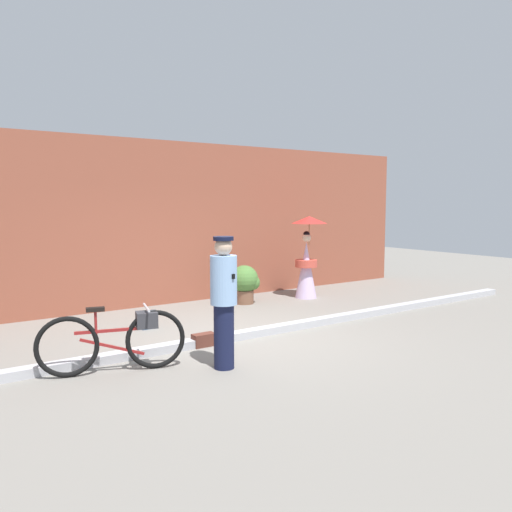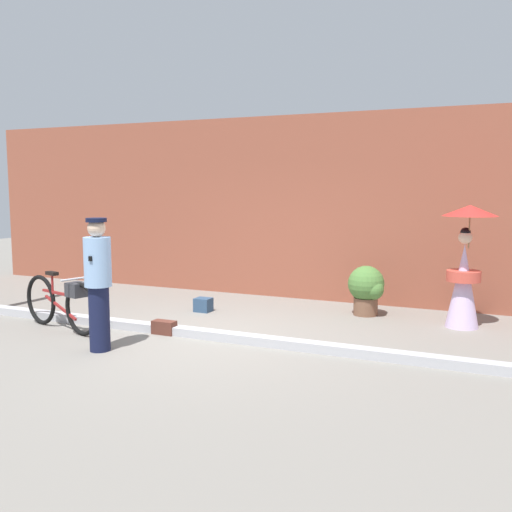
{
  "view_description": "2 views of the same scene",
  "coord_description": "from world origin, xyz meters",
  "px_view_note": "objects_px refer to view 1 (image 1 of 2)",
  "views": [
    {
      "loc": [
        -4.31,
        -6.64,
        2.11
      ],
      "look_at": [
        0.7,
        0.52,
        1.22
      ],
      "focal_mm": 36.57,
      "sensor_mm": 36.0,
      "label": 1
    },
    {
      "loc": [
        3.84,
        -6.83,
        2.08
      ],
      "look_at": [
        0.61,
        0.37,
        1.13
      ],
      "focal_mm": 40.69,
      "sensor_mm": 36.0,
      "label": 2
    }
  ],
  "objects_px": {
    "person_with_parasol": "(307,257)",
    "backpack_on_pavement": "(147,321)",
    "person_officer": "(224,299)",
    "backpack_spare": "(204,340)",
    "bicycle_near_officer": "(117,339)",
    "potted_plant_by_door": "(245,282)"
  },
  "relations": [
    {
      "from": "person_officer",
      "to": "backpack_on_pavement",
      "type": "xyz_separation_m",
      "value": [
        0.06,
        2.57,
        -0.78
      ]
    },
    {
      "from": "backpack_spare",
      "to": "backpack_on_pavement",
      "type": "bearing_deg",
      "value": 98.46
    },
    {
      "from": "backpack_on_pavement",
      "to": "backpack_spare",
      "type": "height_order",
      "value": "backpack_on_pavement"
    },
    {
      "from": "person_with_parasol",
      "to": "potted_plant_by_door",
      "type": "distance_m",
      "value": 1.58
    },
    {
      "from": "backpack_on_pavement",
      "to": "backpack_spare",
      "type": "distance_m",
      "value": 1.55
    },
    {
      "from": "potted_plant_by_door",
      "to": "backpack_on_pavement",
      "type": "relative_size",
      "value": 3.06
    },
    {
      "from": "potted_plant_by_door",
      "to": "backpack_spare",
      "type": "distance_m",
      "value": 3.35
    },
    {
      "from": "potted_plant_by_door",
      "to": "bicycle_near_officer",
      "type": "bearing_deg",
      "value": -143.62
    },
    {
      "from": "bicycle_near_officer",
      "to": "backpack_on_pavement",
      "type": "xyz_separation_m",
      "value": [
        1.23,
        1.94,
        -0.3
      ]
    },
    {
      "from": "bicycle_near_officer",
      "to": "backpack_on_pavement",
      "type": "height_order",
      "value": "bicycle_near_officer"
    },
    {
      "from": "bicycle_near_officer",
      "to": "person_with_parasol",
      "type": "relative_size",
      "value": 0.97
    },
    {
      "from": "person_officer",
      "to": "backpack_on_pavement",
      "type": "relative_size",
      "value": 6.39
    },
    {
      "from": "person_with_parasol",
      "to": "potted_plant_by_door",
      "type": "relative_size",
      "value": 2.24
    },
    {
      "from": "person_officer",
      "to": "backpack_spare",
      "type": "relative_size",
      "value": 4.98
    },
    {
      "from": "bicycle_near_officer",
      "to": "backpack_on_pavement",
      "type": "relative_size",
      "value": 6.68
    },
    {
      "from": "backpack_spare",
      "to": "person_with_parasol",
      "type": "bearing_deg",
      "value": 29.43
    },
    {
      "from": "bicycle_near_officer",
      "to": "backpack_spare",
      "type": "xyz_separation_m",
      "value": [
        1.46,
        0.41,
        -0.32
      ]
    },
    {
      "from": "person_with_parasol",
      "to": "backpack_spare",
      "type": "xyz_separation_m",
      "value": [
        -3.83,
        -2.16,
        -0.81
      ]
    },
    {
      "from": "person_with_parasol",
      "to": "backpack_on_pavement",
      "type": "height_order",
      "value": "person_with_parasol"
    },
    {
      "from": "potted_plant_by_door",
      "to": "backpack_spare",
      "type": "height_order",
      "value": "potted_plant_by_door"
    },
    {
      "from": "person_officer",
      "to": "person_with_parasol",
      "type": "bearing_deg",
      "value": 37.86
    },
    {
      "from": "bicycle_near_officer",
      "to": "potted_plant_by_door",
      "type": "xyz_separation_m",
      "value": [
        3.79,
        2.79,
        0.03
      ]
    }
  ]
}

